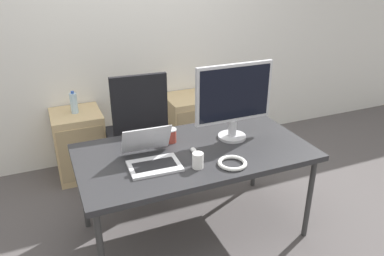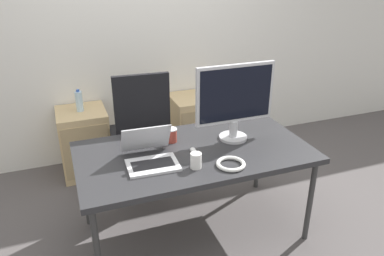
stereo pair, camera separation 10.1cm
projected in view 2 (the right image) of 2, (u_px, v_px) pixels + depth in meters
name	position (u px, v px, depth m)	size (l,w,h in m)	color
ground_plane	(194.00, 230.00, 2.90)	(14.00, 14.00, 0.00)	#514C4C
wall_back	(141.00, 29.00, 3.61)	(10.00, 0.05, 2.60)	silver
desk	(194.00, 156.00, 2.63)	(1.62, 0.87, 0.70)	#28282B
office_chair	(141.00, 144.00, 3.28)	(0.56, 0.57, 1.12)	#232326
cabinet_left	(85.00, 142.00, 3.58)	(0.45, 0.47, 0.64)	tan
cabinet_right	(193.00, 126.00, 3.93)	(0.45, 0.47, 0.64)	tan
water_bottle	(79.00, 101.00, 3.41)	(0.06, 0.06, 0.21)	silver
laptop_center	(150.00, 156.00, 2.43)	(0.34, 0.36, 0.23)	silver
monitor	(235.00, 100.00, 2.65)	(0.59, 0.21, 0.56)	#B7B7BC
mouse	(193.00, 150.00, 2.57)	(0.04, 0.06, 0.03)	silver
coffee_cup_white	(196.00, 161.00, 2.36)	(0.07, 0.07, 0.10)	white
coffee_cup_brown	(171.00, 135.00, 2.71)	(0.08, 0.08, 0.10)	maroon
cable_coil	(231.00, 164.00, 2.40)	(0.19, 0.19, 0.03)	white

